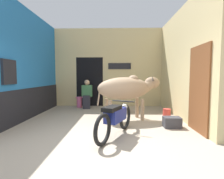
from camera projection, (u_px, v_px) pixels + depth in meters
The scene contains 10 objects.
ground_plane at pixel (97, 143), 3.56m from camera, with size 30.00×30.00×0.00m, color tan.
wall_left_shopfront at pixel (29, 66), 5.73m from camera, with size 0.25×4.49×3.50m.
wall_back_with_doorway at pixel (101, 73), 8.19m from camera, with size 4.82×0.93×3.50m.
wall_right_with_door at pixel (182, 65), 5.54m from camera, with size 0.22×4.49×3.50m.
cow at pixel (127, 88), 5.43m from camera, with size 2.12×1.21×1.39m.
motorcycle_near at pixel (115, 118), 3.94m from camera, with size 0.87×1.72×0.76m.
shopkeeper_seated at pixel (87, 93), 7.37m from camera, with size 0.43×0.34×1.21m.
plastic_stool at pixel (79, 102), 7.65m from camera, with size 0.31×0.31×0.45m.
crate at pixel (172, 122), 4.65m from camera, with size 0.44×0.32×0.28m.
bucket at pixel (167, 113), 5.91m from camera, with size 0.26×0.26×0.26m.
Camera 1 is at (0.41, -3.46, 1.36)m, focal length 28.00 mm.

